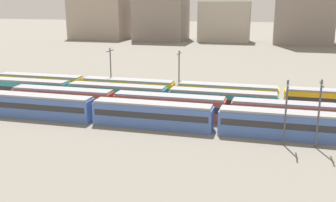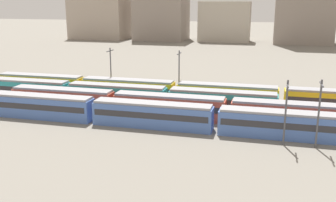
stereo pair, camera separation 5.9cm
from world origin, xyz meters
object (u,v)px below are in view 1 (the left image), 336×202
Objects in this scene: catenary_pole_0 at (286,109)px; catenary_pole_2 at (319,110)px; train_track_0 at (285,124)px; catenary_pole_1 at (179,72)px; train_track_1 at (292,115)px; train_track_2 at (117,95)px; catenary_pole_3 at (111,68)px; train_track_3 at (281,98)px.

catenary_pole_2 is (3.97, 0.02, 0.13)m from catenary_pole_0.
train_track_0 is 10.21× the size of catenary_pole_1.
train_track_1 is 9.01m from catenary_pole_2.
train_track_2 is (-29.92, 5.20, -0.00)m from train_track_1.
train_track_0 and train_track_2 have the same top height.
catenary_pole_3 is at bearing 158.92° from train_track_1.
train_track_3 is 12.14× the size of catenary_pole_3.
train_track_1 is at bearing 76.70° from train_track_0.
train_track_0 is 1.00× the size of train_track_1.
train_track_3 is 19.13m from catenary_pole_2.
catenary_pole_1 reaches higher than train_track_1.
train_track_2 is (-28.69, 10.40, -0.00)m from train_track_0.
catenary_pole_1 is (-18.99, 21.53, 0.28)m from catenary_pole_0.
catenary_pole_3 reaches higher than catenary_pole_0.
catenary_pole_0 is (-1.41, -8.09, 2.94)m from train_track_1.
catenary_pole_3 is at bearing 118.98° from train_track_2.
train_track_2 is 31.59m from catenary_pole_0.
train_track_0 is 10.10× the size of catenary_pole_3.
catenary_pole_3 is at bearing 147.08° from catenary_pole_0.
catenary_pole_0 is at bearing -32.92° from catenary_pole_3.
train_track_0 is at bearing -44.18° from catenary_pole_1.
catenary_pole_1 is (-19.17, 18.63, 3.22)m from train_track_0.
catenary_pole_2 reaches higher than train_track_2.
catenary_pole_1 is (-20.40, 13.43, 3.22)m from train_track_1.
catenary_pole_1 reaches higher than train_track_0.
train_track_0 is at bearing -89.43° from train_track_3.
train_track_3 is (28.54, 5.20, 0.00)m from train_track_2.
train_track_2 is 35.22m from catenary_pole_2.
catenary_pole_0 reaches higher than train_track_3.
train_track_2 is at bearing 170.14° from train_track_1.
catenary_pole_2 is (3.78, -2.87, 3.07)m from train_track_0.
train_track_3 is 18.73m from catenary_pole_0.
catenary_pole_0 is 28.70m from catenary_pole_1.
catenary_pole_0 is 3.97m from catenary_pole_2.
train_track_2 is at bearing -139.15° from catenary_pole_1.
catenary_pole_3 is (-33.15, 18.45, 3.27)m from train_track_0.
train_track_0 is at bearing -19.92° from train_track_2.
train_track_0 is at bearing -103.30° from train_track_1.
train_track_3 is (-0.15, 15.60, 0.00)m from train_track_0.
train_track_1 is 36.99m from catenary_pole_3.
train_track_2 and train_track_3 have the same top height.
train_track_0 is 26.93m from catenary_pole_1.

